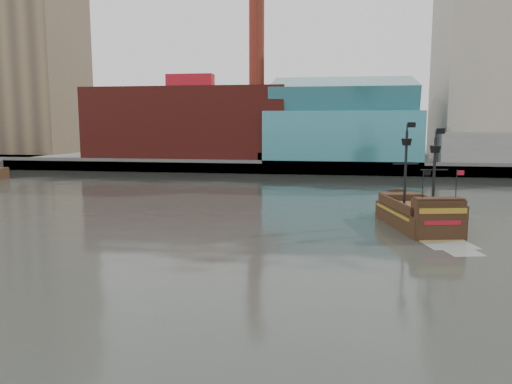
# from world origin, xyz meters

# --- Properties ---
(ground) EXTENTS (400.00, 400.00, 0.00)m
(ground) POSITION_xyz_m (0.00, 0.00, 0.00)
(ground) COLOR #252824
(ground) RESTS_ON ground
(promenade_far) EXTENTS (220.00, 60.00, 2.00)m
(promenade_far) POSITION_xyz_m (0.00, 92.00, 1.00)
(promenade_far) COLOR slate
(promenade_far) RESTS_ON ground
(seawall) EXTENTS (220.00, 1.00, 2.60)m
(seawall) POSITION_xyz_m (0.00, 62.50, 1.30)
(seawall) COLOR #4C4C49
(seawall) RESTS_ON ground
(skyline) EXTENTS (149.00, 45.00, 62.00)m
(skyline) POSITION_xyz_m (5.21, 84.56, 24.55)
(skyline) COLOR brown
(skyline) RESTS_ON promenade_far
(pirate_ship) EXTENTS (7.27, 14.64, 10.52)m
(pirate_ship) POSITION_xyz_m (16.89, 15.40, 0.95)
(pirate_ship) COLOR black
(pirate_ship) RESTS_ON ground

